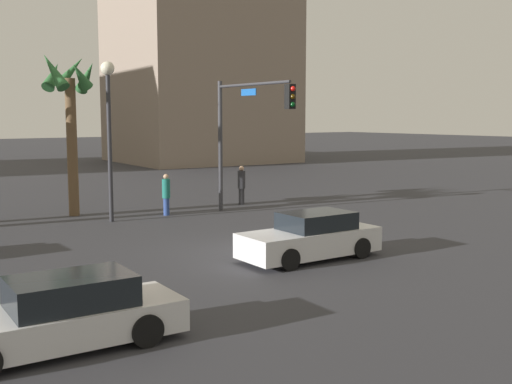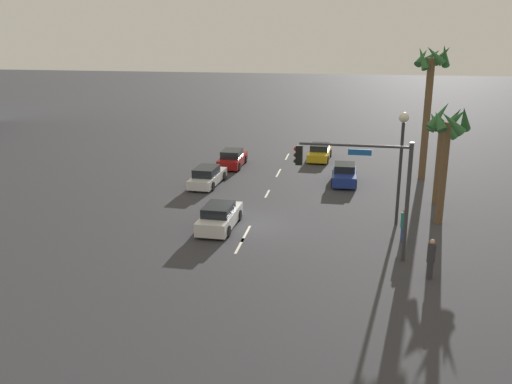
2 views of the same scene
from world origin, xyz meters
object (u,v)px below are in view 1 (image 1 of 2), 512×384
car_0 (311,238)px  pedestrian_1 (166,194)px  pedestrian_0 (241,184)px  traffic_signal (243,123)px  building_1 (199,50)px  streetlamp (109,111)px  palm_tree_1 (69,99)px  car_1 (61,316)px

car_0 → pedestrian_1: size_ratio=2.46×
pedestrian_0 → pedestrian_1: 4.65m
car_0 → pedestrian_0: bearing=66.0°
traffic_signal → building_1: size_ratio=0.28×
car_0 → building_1: bearing=64.1°
streetlamp → pedestrian_1: (2.63, 0.17, -3.58)m
pedestrian_1 → palm_tree_1: (-3.34, 2.38, 4.13)m
car_0 → pedestrian_0: size_ratio=2.34×
pedestrian_0 → palm_tree_1: 9.04m
car_1 → streetlamp: (6.39, 12.98, 3.92)m
traffic_signal → building_1: building_1 is taller
palm_tree_1 → building_1: bearing=50.0°
car_1 → palm_tree_1: bearing=69.9°
car_0 → traffic_signal: size_ratio=0.76×
car_1 → pedestrian_0: bearing=45.8°
palm_tree_1 → car_1: bearing=-110.1°
car_0 → building_1: size_ratio=0.21×
traffic_signal → pedestrian_0: 4.67m
traffic_signal → streetlamp: 5.66m
car_1 → pedestrian_0: 19.50m
car_0 → traffic_signal: 9.22m
building_1 → traffic_signal: bearing=-114.6°
car_0 → building_1: building_1 is taller
streetlamp → pedestrian_0: 8.08m
pedestrian_0 → building_1: (13.67, 27.24, 9.59)m
car_1 → building_1: building_1 is taller
car_0 → traffic_signal: bearing=69.5°
traffic_signal → pedestrian_1: (-2.66, 2.14, -3.10)m
car_0 → car_1: size_ratio=0.94×
car_0 → traffic_signal: traffic_signal is taller
car_0 → palm_tree_1: palm_tree_1 is taller
car_1 → streetlamp: 14.98m
building_1 → pedestrian_0: bearing=-113.9°
car_1 → pedestrian_1: (9.02, 13.15, 0.34)m
pedestrian_1 → streetlamp: bearing=-176.2°
streetlamp → pedestrian_1: bearing=3.8°
pedestrian_0 → building_1: building_1 is taller
traffic_signal → pedestrian_0: (1.91, 2.98, -3.05)m
traffic_signal → pedestrian_0: bearing=57.3°
car_1 → streetlamp: bearing=63.8°
building_1 → car_1: bearing=-120.8°
streetlamp → pedestrian_0: (7.20, 1.01, -3.53)m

